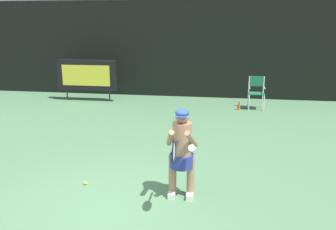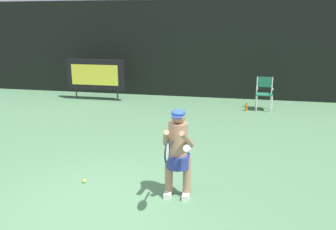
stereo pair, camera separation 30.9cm
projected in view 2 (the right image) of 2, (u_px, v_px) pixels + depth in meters
ground at (101, 216)px, 5.02m from camera, size 18.00×22.00×0.03m
backdrop_screen at (187, 50)px, 12.75m from camera, size 18.00×0.12×3.66m
scoreboard at (96, 75)px, 12.38m from camera, size 2.20×0.21×1.50m
umpire_chair at (264, 91)px, 11.00m from camera, size 0.52×0.44×1.08m
water_bottle at (246, 107)px, 10.99m from camera, size 0.07×0.07×0.27m
tennis_player at (178, 150)px, 5.38m from camera, size 0.53×0.60×1.49m
tennis_racket at (168, 151)px, 4.74m from camera, size 0.03×0.60×0.31m
tennis_ball_loose at (84, 181)px, 6.04m from camera, size 0.07×0.07×0.07m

